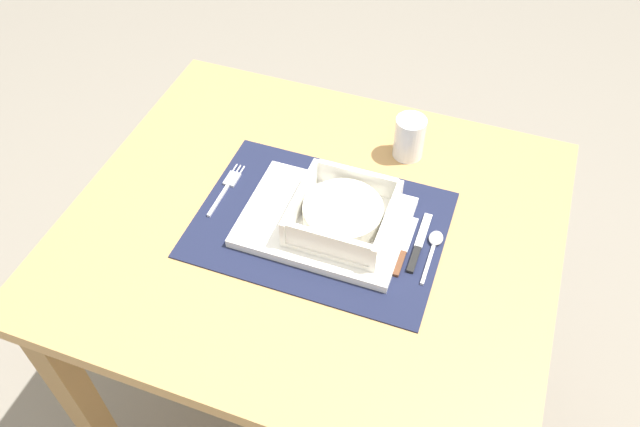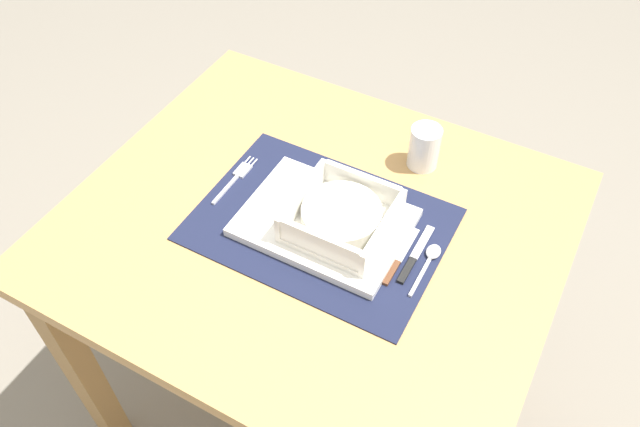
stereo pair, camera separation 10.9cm
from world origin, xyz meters
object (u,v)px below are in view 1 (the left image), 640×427
object	(u,v)px
fork	(228,186)
drinking_glass	(409,139)
butter_knife	(418,246)
dining_table	(313,261)
spoon	(434,244)
porridge_bowl	(343,214)
bread_knife	(404,250)

from	to	relation	value
fork	drinking_glass	xyz separation A→B (m)	(0.29, 0.20, 0.03)
fork	butter_knife	world-z (taller)	butter_knife
dining_table	drinking_glass	bearing A→B (deg)	63.68
spoon	drinking_glass	distance (m)	0.23
fork	butter_knife	xyz separation A→B (m)	(0.37, -0.02, 0.00)
fork	spoon	distance (m)	0.39
fork	drinking_glass	size ratio (longest dim) A/B	1.60
spoon	porridge_bowl	bearing A→B (deg)	-170.74
porridge_bowl	bread_knife	bearing A→B (deg)	-5.80
porridge_bowl	spoon	xyz separation A→B (m)	(0.16, 0.02, -0.03)
dining_table	porridge_bowl	bearing A→B (deg)	2.59
dining_table	fork	size ratio (longest dim) A/B	6.24
butter_knife	dining_table	bearing A→B (deg)	-179.76
bread_knife	drinking_glass	xyz separation A→B (m)	(-0.06, 0.24, 0.03)
butter_knife	fork	bearing A→B (deg)	174.98
dining_table	butter_knife	xyz separation A→B (m)	(0.19, 0.01, 0.12)
spoon	drinking_glass	world-z (taller)	drinking_glass
porridge_bowl	bread_knife	distance (m)	0.12
dining_table	bread_knife	bearing A→B (deg)	-3.02
fork	bread_knife	world-z (taller)	bread_knife
dining_table	fork	world-z (taller)	fork
dining_table	fork	bearing A→B (deg)	171.22
dining_table	porridge_bowl	world-z (taller)	porridge_bowl
porridge_bowl	butter_knife	bearing A→B (deg)	1.90
fork	bread_knife	distance (m)	0.35
dining_table	spoon	world-z (taller)	spoon
bread_knife	dining_table	bearing A→B (deg)	-177.79
bread_knife	drinking_glass	world-z (taller)	drinking_glass
butter_knife	porridge_bowl	bearing A→B (deg)	-179.96
fork	spoon	world-z (taller)	spoon
bread_knife	porridge_bowl	bearing A→B (deg)	179.43
butter_knife	spoon	bearing A→B (deg)	25.61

